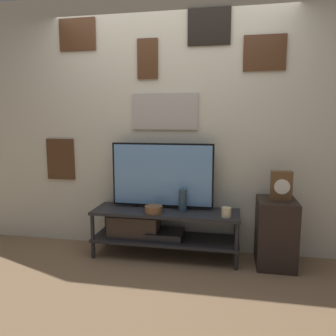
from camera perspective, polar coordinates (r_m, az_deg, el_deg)
name	(u,v)px	position (r m, az deg, el deg)	size (l,w,h in m)	color
ground_plane	(160,267)	(3.31, -1.36, -16.79)	(12.00, 12.00, 0.00)	#846647
wall_back	(170,124)	(3.51, 0.32, 7.64)	(6.40, 0.08, 2.70)	beige
media_console	(154,227)	(3.45, -2.41, -10.16)	(1.50, 0.44, 0.49)	#232326
television	(162,175)	(3.40, -1.01, -1.24)	(1.07, 0.05, 0.68)	black
vase_wide_bowl	(154,209)	(3.28, -2.54, -7.23)	(0.18, 0.18, 0.07)	brown
vase_tall_ceramic	(183,200)	(3.32, 2.57, -5.66)	(0.08, 0.08, 0.23)	#2D4251
candle_jar	(226,212)	(3.19, 10.13, -7.61)	(0.09, 0.09, 0.09)	beige
side_table	(276,233)	(3.39, 18.24, -10.63)	(0.36, 0.44, 0.65)	black
mantel_clock	(281,186)	(3.27, 19.12, -2.93)	(0.19, 0.11, 0.28)	brown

